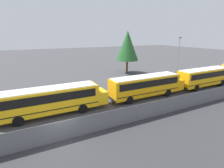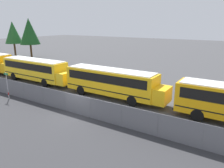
% 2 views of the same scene
% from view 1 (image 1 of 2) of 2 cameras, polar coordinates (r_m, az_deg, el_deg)
% --- Properties ---
extents(ground_plane, '(200.00, 200.00, 0.00)m').
position_cam_1_polar(ground_plane, '(16.14, -15.84, -17.29)').
color(ground_plane, '#424244').
extents(fence, '(99.28, 0.07, 1.81)m').
position_cam_1_polar(fence, '(15.65, -16.10, -14.46)').
color(fence, '#9EA0A5').
rests_on(fence, ground_plane).
extents(school_bus_3, '(11.83, 2.45, 3.14)m').
position_cam_1_polar(school_bus_3, '(20.20, -18.81, -4.58)').
color(school_bus_3, yellow).
rests_on(school_bus_3, ground_plane).
extents(school_bus_4, '(11.83, 2.45, 3.14)m').
position_cam_1_polar(school_bus_4, '(24.89, 11.29, -0.17)').
color(school_bus_4, orange).
rests_on(school_bus_4, ground_plane).
extents(school_bus_5, '(11.83, 2.45, 3.14)m').
position_cam_1_polar(school_bus_5, '(33.41, 28.27, 2.33)').
color(school_bus_5, '#EDA80F').
rests_on(school_bus_5, ground_plane).
extents(light_pole, '(0.60, 0.24, 8.08)m').
position_cam_1_polar(light_pole, '(39.03, 20.82, 8.72)').
color(light_pole, gray).
rests_on(light_pole, ground_plane).
extents(tree_0, '(4.99, 4.99, 9.43)m').
position_cam_1_polar(tree_0, '(39.89, 5.06, 12.35)').
color(tree_0, '#51381E').
rests_on(tree_0, ground_plane).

